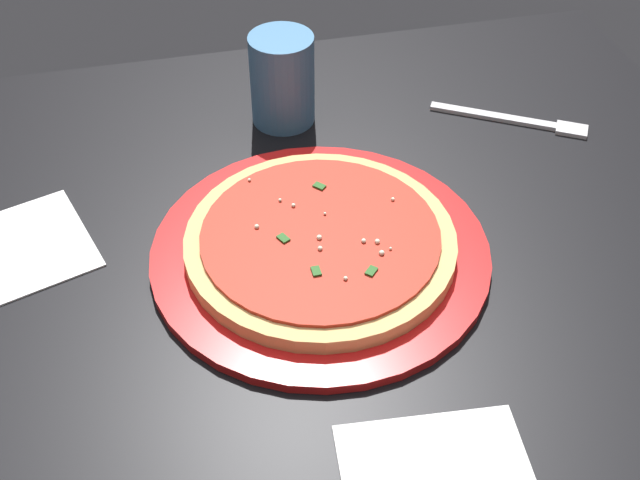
% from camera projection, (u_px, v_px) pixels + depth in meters
% --- Properties ---
extents(restaurant_table, '(1.06, 0.82, 0.77)m').
position_uv_depth(restaurant_table, '(282.00, 354.00, 0.87)').
color(restaurant_table, black).
rests_on(restaurant_table, ground_plane).
extents(serving_plate, '(0.33, 0.33, 0.01)m').
position_uv_depth(serving_plate, '(320.00, 251.00, 0.77)').
color(serving_plate, red).
rests_on(serving_plate, restaurant_table).
extents(pizza, '(0.26, 0.26, 0.02)m').
position_uv_depth(pizza, '(320.00, 240.00, 0.76)').
color(pizza, '#DBB26B').
rests_on(pizza, serving_plate).
extents(cup_tall_drink, '(0.07, 0.07, 0.11)m').
position_uv_depth(cup_tall_drink, '(282.00, 80.00, 0.91)').
color(cup_tall_drink, teal).
rests_on(cup_tall_drink, restaurant_table).
extents(napkin_folded_right, '(0.16, 0.16, 0.00)m').
position_uv_depth(napkin_folded_right, '(25.00, 247.00, 0.78)').
color(napkin_folded_right, white).
rests_on(napkin_folded_right, restaurant_table).
extents(fork, '(0.17, 0.11, 0.00)m').
position_uv_depth(fork, '(518.00, 120.00, 0.94)').
color(fork, silver).
rests_on(fork, restaurant_table).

